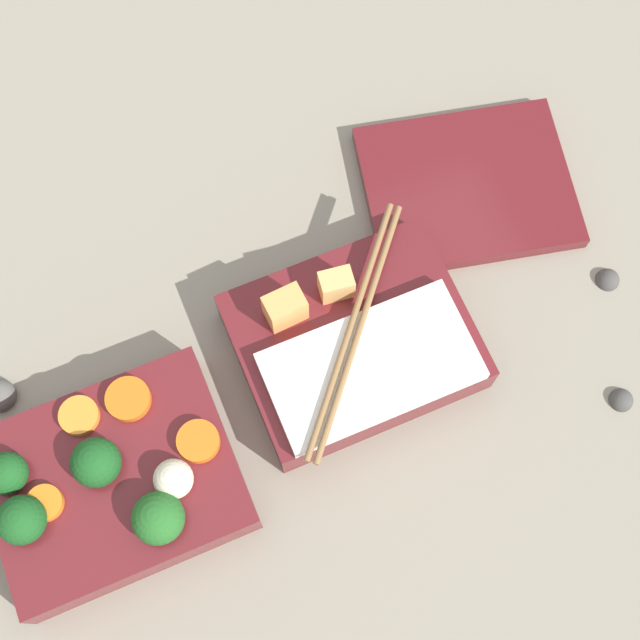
{
  "coord_description": "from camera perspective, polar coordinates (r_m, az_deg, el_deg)",
  "views": [
    {
      "loc": [
        -0.01,
        -0.17,
        0.68
      ],
      "look_at": [
        0.08,
        0.04,
        0.04
      ],
      "focal_mm": 50.0,
      "sensor_mm": 36.0,
      "label": 1
    }
  ],
  "objects": [
    {
      "name": "pebble_3",
      "position": [
        0.77,
        18.0,
        2.57
      ],
      "size": [
        0.02,
        0.02,
        0.02
      ],
      "primitive_type": "sphere",
      "color": "#474442",
      "rests_on": "ground_plane"
    },
    {
      "name": "pebble_1",
      "position": [
        0.74,
        18.79,
        -4.8
      ],
      "size": [
        0.02,
        0.02,
        0.02
      ],
      "primitive_type": "sphere",
      "color": "#474442",
      "rests_on": "ground_plane"
    },
    {
      "name": "ground_plane",
      "position": [
        0.7,
        -4.56,
        -6.28
      ],
      "size": [
        3.0,
        3.0,
        0.0
      ],
      "primitive_type": "plane",
      "color": "gray"
    },
    {
      "name": "bento_lid",
      "position": [
        0.78,
        9.4,
        8.41
      ],
      "size": [
        0.2,
        0.17,
        0.01
      ],
      "primitive_type": "cube",
      "rotation": [
        0.0,
        0.0,
        -0.22
      ],
      "color": "maroon",
      "rests_on": "ground_plane"
    },
    {
      "name": "bento_tray_vegetable",
      "position": [
        0.68,
        -13.15,
        -10.08
      ],
      "size": [
        0.18,
        0.14,
        0.07
      ],
      "color": "maroon",
      "rests_on": "ground_plane"
    },
    {
      "name": "bento_tray_rice",
      "position": [
        0.69,
        2.22,
        -1.54
      ],
      "size": [
        0.18,
        0.17,
        0.07
      ],
      "color": "maroon",
      "rests_on": "ground_plane"
    }
  ]
}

